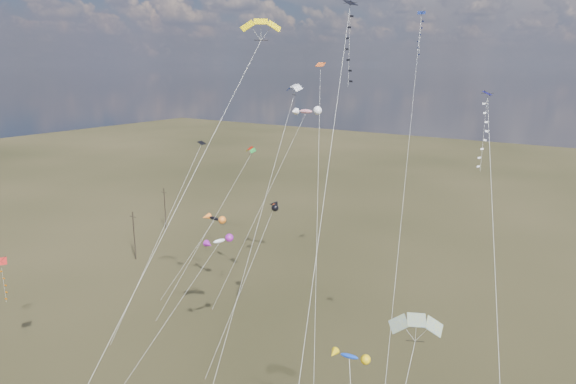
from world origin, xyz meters
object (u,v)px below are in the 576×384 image
Objects in this scene: novelty_black_orange at (214,219)px; utility_pole_near at (134,235)px; utility_pole_far at (165,208)px; diamond_black_high at (345,71)px; parafoil_yellow at (260,24)px.

utility_pole_near is at bearing 173.64° from novelty_black_orange.
utility_pole_far is at bearing 119.74° from utility_pole_near.
parafoil_yellow is at bearing -139.78° from diamond_black_high.
diamond_black_high is (54.41, -31.02, 26.16)m from utility_pole_far.
parafoil_yellow reaches higher than utility_pole_far.
diamond_black_high is 1.03× the size of parafoil_yellow.
parafoil_yellow is 3.03× the size of novelty_black_orange.
utility_pole_far is 32.49m from novelty_black_orange.
parafoil_yellow reaches higher than utility_pole_near.
utility_pole_far is 0.71× the size of novelty_black_orange.
diamond_black_high is at bearing -28.80° from novelty_black_orange.
parafoil_yellow is (-4.72, -3.99, 3.24)m from diamond_black_high.
diamond_black_high is 36.49m from novelty_black_orange.
diamond_black_high reaches higher than utility_pole_near.
utility_pole_near is 1.00× the size of utility_pole_far.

